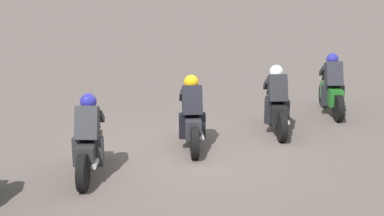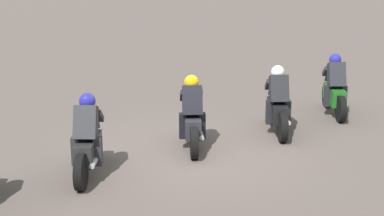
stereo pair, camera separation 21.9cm
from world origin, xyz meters
TOP-DOWN VIEW (x-y plane):
  - ground_plane at (0.00, 0.00)m, footprint 120.00×120.00m
  - rider_lane_a at (1.95, -4.05)m, footprint 2.02×0.63m
  - rider_lane_b at (0.85, -2.13)m, footprint 2.03×0.62m
  - rider_lane_c at (0.27, -0.05)m, footprint 2.04×0.60m
  - rider_lane_d at (-0.84, 2.13)m, footprint 2.01×0.65m

SIDE VIEW (x-z plane):
  - ground_plane at x=0.00m, z-range 0.00..0.00m
  - rider_lane_a at x=1.95m, z-range -0.13..1.38m
  - rider_lane_b at x=0.85m, z-range -0.13..1.38m
  - rider_lane_c at x=0.27m, z-range -0.13..1.38m
  - rider_lane_d at x=-0.84m, z-range -0.13..1.38m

